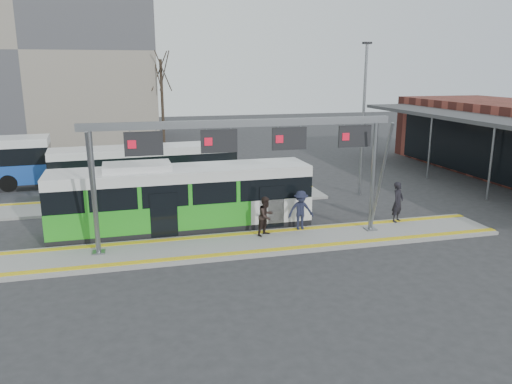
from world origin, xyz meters
TOP-DOWN VIEW (x-y plane):
  - ground at (0.00, 0.00)m, footprint 120.00×120.00m
  - platform_main at (0.00, 0.00)m, footprint 22.00×3.00m
  - platform_second at (-4.00, 8.00)m, footprint 20.00×3.00m
  - tactile_main at (0.00, 0.00)m, footprint 22.00×2.65m
  - tactile_second at (-4.00, 9.15)m, footprint 20.00×0.35m
  - gantry at (-0.35, 0.25)m, footprint 13.00×1.68m
  - apartment_block at (-14.00, 36.00)m, footprint 24.50×12.50m
  - hero_bus at (-2.83, 2.91)m, footprint 11.91×2.72m
  - bg_bus_green at (-4.13, 11.22)m, footprint 11.21×3.10m
  - passenger_a at (7.31, 1.10)m, footprint 0.85×0.79m
  - passenger_b at (0.62, 0.74)m, footprint 1.08×1.04m
  - passenger_c at (2.37, 1.10)m, footprint 1.22×0.75m
  - tree_left at (-3.75, 31.23)m, footprint 1.40×1.40m
  - tree_mid at (-1.62, 29.90)m, footprint 1.40×1.40m
  - lamp_east at (8.18, 6.91)m, footprint 0.50×0.25m

SIDE VIEW (x-z plane):
  - ground at x=0.00m, z-range 0.00..0.00m
  - platform_main at x=0.00m, z-range 0.00..0.15m
  - platform_second at x=-4.00m, z-range 0.00..0.15m
  - tactile_main at x=0.00m, z-range 0.15..0.17m
  - tactile_second at x=-4.00m, z-range 0.15..0.17m
  - passenger_b at x=0.62m, z-range 0.15..1.91m
  - passenger_c at x=2.37m, z-range 0.15..1.98m
  - passenger_a at x=7.31m, z-range 0.15..2.11m
  - bg_bus_green at x=-4.13m, z-range -0.02..2.75m
  - hero_bus at x=-2.83m, z-range -0.14..3.12m
  - gantry at x=-0.35m, z-range 1.70..6.90m
  - lamp_east at x=8.18m, z-range 0.24..9.05m
  - tree_left at x=-3.75m, z-range 1.83..8.94m
  - tree_mid at x=-1.62m, z-range 2.41..11.72m
  - apartment_block at x=-14.00m, z-range 0.01..18.41m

